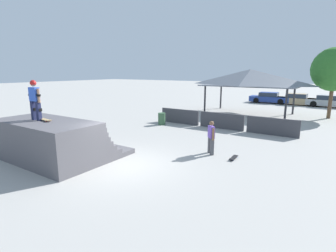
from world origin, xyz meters
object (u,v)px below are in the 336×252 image
skateboard_on_ground (233,158)px  trash_bin (162,119)px  parked_car_blue (269,98)px  parked_car_tan (297,100)px  skateboard_on_deck (45,120)px  bystander_walking (211,136)px  tree_beside_pavilion (334,69)px  skater_on_deck (35,97)px  parked_car_silver (328,101)px

skateboard_on_ground → trash_bin: (-6.92, 4.40, 0.37)m
parked_car_blue → parked_car_tan: (3.03, -0.02, -0.00)m
skateboard_on_deck → skateboard_on_ground: 8.21m
skateboard_on_ground → parked_car_blue: parked_car_blue is taller
skateboard_on_deck → parked_car_blue: skateboard_on_deck is taller
trash_bin → bystander_walking: bearing=-36.5°
tree_beside_pavilion → trash_bin: tree_beside_pavilion is taller
skateboard_on_ground → tree_beside_pavilion: bearing=165.4°
bystander_walking → skateboard_on_deck: bearing=87.9°
bystander_walking → trash_bin: bystander_walking is taller
skateboard_on_ground → tree_beside_pavilion: tree_beside_pavilion is taller
trash_bin → parked_car_blue: (3.41, 17.62, 0.18)m
trash_bin → tree_beside_pavilion: bearing=44.1°
tree_beside_pavilion → bystander_walking: bearing=-106.5°
parked_car_tan → tree_beside_pavilion: bearing=-64.3°
skater_on_deck → tree_beside_pavilion: (10.00, 18.68, 1.18)m
skater_on_deck → parked_car_blue: 27.03m
skateboard_on_deck → parked_car_tan: size_ratio=0.19×
skateboard_on_ground → parked_car_blue: (-3.51, 22.02, 0.54)m
parked_car_tan → bystander_walking: bearing=-89.2°
skateboard_on_deck → trash_bin: (-0.35, 9.01, -1.38)m
skateboard_on_deck → tree_beside_pavilion: bearing=71.2°
skater_on_deck → parked_car_blue: (3.54, 26.72, -2.11)m
bystander_walking → skateboard_on_ground: 1.42m
skater_on_deck → bystander_walking: (5.89, 4.84, -1.85)m
skateboard_on_deck → bystander_walking: skateboard_on_deck is taller
skateboard_on_deck → tree_beside_pavilion: (9.52, 18.59, 2.09)m
bystander_walking → parked_car_tan: 21.87m
skater_on_deck → tree_beside_pavilion: tree_beside_pavilion is taller
skateboard_on_deck → parked_car_tan: bearing=85.5°
tree_beside_pavilion → parked_car_silver: 8.43m
skater_on_deck → skateboard_on_ground: bearing=29.2°
bystander_walking → skateboard_on_ground: (1.16, -0.14, -0.81)m
parked_car_tan → parked_car_silver: 3.04m
parked_car_blue → parked_car_tan: 3.03m
parked_car_blue → bystander_walking: bearing=-85.3°
tree_beside_pavilion → trash_bin: size_ratio=6.62×
skateboard_on_ground → parked_car_tan: 22.01m
skateboard_on_deck → parked_car_silver: bearing=79.3°
skateboard_on_deck → bystander_walking: 7.26m
trash_bin → parked_car_silver: size_ratio=0.20×
trash_bin → skater_on_deck: bearing=-90.8°
skateboard_on_ground → tree_beside_pavilion: size_ratio=0.14×
parked_car_blue → parked_car_tan: bearing=-1.8°
skateboard_on_ground → trash_bin: bearing=-125.2°
parked_car_blue → parked_car_silver: 6.06m
parked_car_blue → parked_car_tan: same height
skateboard_on_deck → parked_car_tan: skateboard_on_deck is taller
parked_car_silver → parked_car_blue: bearing=-177.0°
skateboard_on_ground → tree_beside_pavilion: 14.79m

